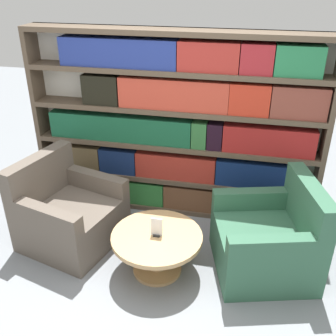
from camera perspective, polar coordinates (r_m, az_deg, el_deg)
ground_plane at (r=3.46m, az=-3.96°, el=-17.62°), size 14.00×14.00×0.00m
bookshelf at (r=4.05m, az=1.22°, el=5.83°), size 2.98×0.30×1.92m
armchair_left at (r=3.95m, az=-14.28°, el=-6.55°), size 1.00×1.01×0.85m
armchair_right at (r=3.61m, az=14.39°, el=-10.20°), size 1.00×1.01×0.85m
coffee_table at (r=3.48m, az=-1.62°, el=-11.15°), size 0.79×0.79×0.39m
table_sign at (r=3.36m, az=-1.66°, el=-8.72°), size 0.10×0.06×0.17m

